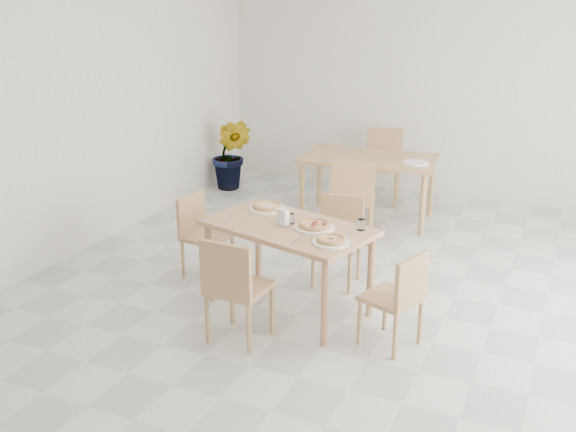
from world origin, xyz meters
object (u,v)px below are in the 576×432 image
at_px(chair_south, 234,284).
at_px(chair_back_n, 383,160).
at_px(main_table, 288,236).
at_px(chair_back_s, 353,194).
at_px(pizza_pepperoni, 314,225).
at_px(second_table, 369,164).
at_px(plate_mushroom, 267,208).
at_px(pizza_margherita, 331,239).
at_px(pizza_mushroom, 267,206).
at_px(tumbler_b, 290,219).
at_px(plate_empty, 416,163).
at_px(plate_margherita, 331,242).
at_px(chair_north, 339,234).
at_px(chair_east, 400,294).
at_px(plate_pepperoni, 314,227).
at_px(tumbler_a, 361,225).
at_px(chair_west, 201,230).
at_px(napkin_holder, 283,218).
at_px(potted_plant, 231,154).

xyz_separation_m(chair_south, chair_back_n, (-0.03, 3.99, 0.03)).
height_order(main_table, chair_back_s, chair_back_s).
relative_size(pizza_pepperoni, second_table, 0.21).
relative_size(plate_mushroom, pizza_pepperoni, 0.98).
relative_size(pizza_margherita, chair_back_s, 0.32).
xyz_separation_m(pizza_mushroom, tumbler_b, (0.34, -0.25, 0.01)).
relative_size(plate_mushroom, plate_empty, 1.14).
bearing_deg(pizza_pepperoni, plate_margherita, -46.69).
bearing_deg(second_table, pizza_margherita, -83.65).
relative_size(tumbler_b, plate_empty, 0.30).
relative_size(second_table, chair_back_s, 1.75).
bearing_deg(plate_mushroom, chair_north, 37.64).
height_order(chair_north, pizza_mushroom, chair_north).
xyz_separation_m(chair_east, plate_pepperoni, (-0.80, 0.28, 0.31)).
height_order(chair_north, pizza_pepperoni, chair_north).
relative_size(tumbler_a, chair_back_n, 0.10).
bearing_deg(plate_empty, chair_west, -125.28).
bearing_deg(chair_south, pizza_mushroom, -76.20).
bearing_deg(main_table, napkin_holder, -128.76).
bearing_deg(chair_back_s, tumbler_b, 76.88).
bearing_deg(chair_west, plate_pepperoni, -97.11).
bearing_deg(chair_north, tumbler_b, -111.08).
bearing_deg(plate_empty, plate_margherita, -89.87).
bearing_deg(tumbler_a, plate_pepperoni, -160.96).
relative_size(pizza_mushroom, potted_plant, 0.32).
bearing_deg(pizza_pepperoni, chair_back_n, 96.70).
height_order(plate_pepperoni, pizza_margherita, pizza_margherita).
height_order(chair_east, plate_margherita, chair_east).
height_order(main_table, chair_south, chair_south).
distance_m(main_table, plate_pepperoni, 0.25).
height_order(chair_west, chair_east, chair_west).
bearing_deg(tumbler_a, potted_plant, 134.21).
relative_size(main_table, chair_back_n, 1.67).
height_order(pizza_pepperoni, chair_back_n, chair_back_n).
bearing_deg(pizza_mushroom, chair_east, -22.64).
distance_m(chair_east, pizza_margherita, 0.65).
relative_size(pizza_pepperoni, tumbler_a, 3.75).
bearing_deg(plate_margherita, tumbler_a, 73.48).
distance_m(chair_west, chair_back_s, 1.74).
relative_size(chair_north, potted_plant, 0.84).
bearing_deg(chair_north, chair_west, -166.93).
distance_m(chair_south, second_table, 3.20).
xyz_separation_m(chair_north, pizza_mushroom, (-0.53, -0.41, 0.32)).
bearing_deg(pizza_mushroom, chair_south, -78.47).
xyz_separation_m(chair_west, potted_plant, (-1.11, 2.63, 0.03)).
relative_size(plate_mushroom, pizza_mushroom, 1.05).
relative_size(main_table, napkin_holder, 10.94).
height_order(napkin_holder, potted_plant, potted_plant).
xyz_separation_m(pizza_margherita, pizza_pepperoni, (-0.24, 0.26, 0.00)).
distance_m(plate_margherita, potted_plant, 4.12).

